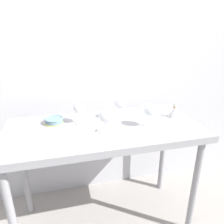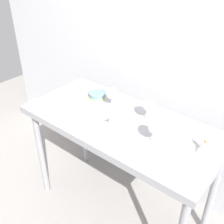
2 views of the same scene
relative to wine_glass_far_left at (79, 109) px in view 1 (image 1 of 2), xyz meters
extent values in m
plane|color=gray|center=(0.16, -0.10, -1.01)|extent=(6.00, 6.00, 0.00)
cube|color=#B4B4B9|center=(0.16, 0.39, 0.29)|extent=(3.80, 0.04, 2.60)
cube|color=gray|center=(0.16, -0.10, -0.13)|extent=(1.40, 0.64, 0.04)
cube|color=gray|center=(0.16, -0.42, -0.14)|extent=(1.40, 0.01, 0.05)
cylinder|color=gray|center=(-0.48, -0.36, -0.58)|extent=(0.05, 0.05, 0.86)
cylinder|color=gray|center=(0.80, -0.36, -0.58)|extent=(0.05, 0.05, 0.86)
cylinder|color=gray|center=(-0.48, 0.16, -0.58)|extent=(0.05, 0.05, 0.86)
cylinder|color=gray|center=(0.80, 0.16, -0.58)|extent=(0.05, 0.05, 0.86)
cylinder|color=white|center=(0.00, 0.00, -0.11)|extent=(0.07, 0.07, 0.00)
cylinder|color=white|center=(0.00, 0.00, -0.07)|extent=(0.01, 0.01, 0.08)
sphere|color=white|center=(0.00, 0.00, 0.00)|extent=(0.09, 0.09, 0.09)
cylinder|color=maroon|center=(0.00, 0.00, -0.01)|extent=(0.06, 0.06, 0.02)
cylinder|color=white|center=(0.31, 0.01, -0.11)|extent=(0.06, 0.06, 0.00)
cylinder|color=white|center=(0.31, 0.01, -0.06)|extent=(0.01, 0.01, 0.09)
sphere|color=white|center=(0.31, 0.01, 0.02)|extent=(0.09, 0.09, 0.09)
cylinder|color=maroon|center=(0.31, 0.01, 0.00)|extent=(0.06, 0.06, 0.03)
cylinder|color=white|center=(0.15, -0.20, -0.11)|extent=(0.07, 0.07, 0.00)
cylinder|color=white|center=(0.15, -0.20, -0.07)|extent=(0.01, 0.01, 0.08)
sphere|color=white|center=(0.15, -0.20, 0.01)|extent=(0.09, 0.09, 0.09)
cylinder|color=#590E23|center=(0.15, -0.20, -0.01)|extent=(0.06, 0.06, 0.02)
cylinder|color=white|center=(0.47, -0.18, -0.11)|extent=(0.07, 0.07, 0.00)
cylinder|color=white|center=(0.47, -0.18, -0.07)|extent=(0.01, 0.01, 0.08)
sphere|color=white|center=(0.47, -0.18, 0.02)|extent=(0.09, 0.09, 0.09)
cylinder|color=#5B0C19|center=(0.47, -0.18, 0.00)|extent=(0.06, 0.06, 0.02)
cube|color=white|center=(0.00, -0.15, -0.11)|extent=(0.26, 0.29, 0.00)
cube|color=white|center=(0.52, 0.01, -0.11)|extent=(0.23, 0.29, 0.00)
cylinder|color=#DBCC66|center=(-0.19, 0.05, -0.11)|extent=(0.14, 0.14, 0.01)
cylinder|color=slate|center=(-0.19, 0.05, -0.09)|extent=(0.13, 0.13, 0.03)
torus|color=slate|center=(-0.19, 0.05, -0.08)|extent=(0.14, 0.14, 0.01)
cone|color=#BCBCBC|center=(0.74, -0.06, -0.07)|extent=(0.09, 0.09, 0.08)
cylinder|color=#C17F4C|center=(0.74, -0.06, -0.03)|extent=(0.02, 0.02, 0.01)
cone|color=#BCBCBC|center=(0.74, -0.06, -0.01)|extent=(0.02, 0.02, 0.04)
camera|label=1|loc=(-0.12, -1.45, 0.53)|focal=33.84mm
camera|label=2|loc=(1.09, -1.33, 0.92)|focal=43.51mm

